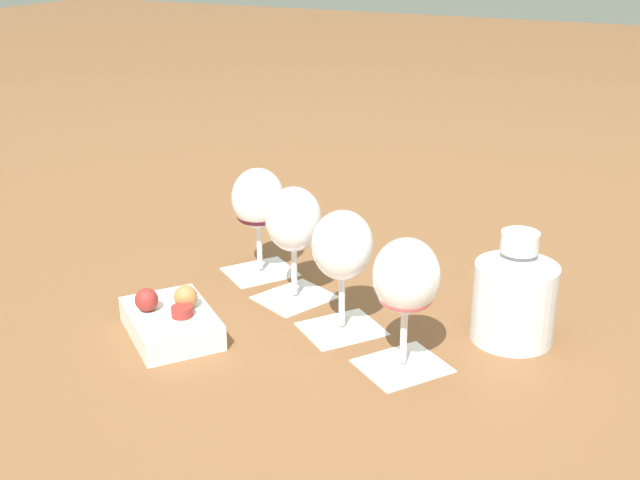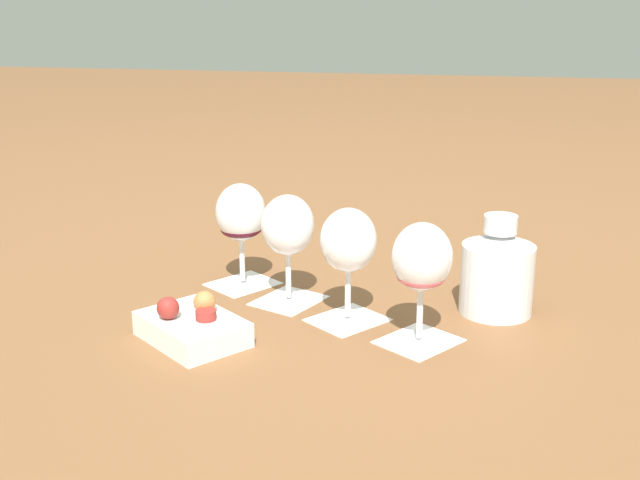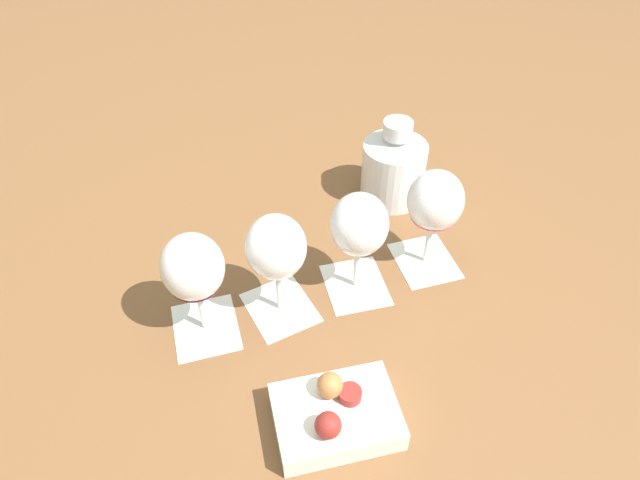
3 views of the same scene
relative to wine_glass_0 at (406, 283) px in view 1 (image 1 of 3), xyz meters
The scene contains 11 objects.
ground_plane 0.22m from the wine_glass_0, 29.89° to the right, with size 8.00×8.00×0.00m, color brown.
tasting_card_0 0.12m from the wine_glass_0, behind, with size 0.14×0.14×0.00m.
tasting_card_1 0.17m from the wine_glass_0, 26.49° to the right, with size 0.14×0.14×0.00m.
tasting_card_2 0.28m from the wine_glass_0, 27.87° to the right, with size 0.12×0.13×0.00m.
tasting_card_3 0.38m from the wine_glass_0, 29.07° to the right, with size 0.14×0.14×0.00m.
wine_glass_0 is the anchor object (origin of this frame).
wine_glass_1 0.13m from the wine_glass_0, 26.49° to the right, with size 0.08×0.08×0.17m.
wine_glass_2 0.25m from the wine_glass_0, 27.87° to the right, with size 0.08×0.08×0.17m.
wine_glass_3 0.36m from the wine_glass_0, 29.07° to the right, with size 0.08×0.08×0.17m.
ceramic_vase 0.18m from the wine_glass_0, 127.52° to the right, with size 0.11×0.11×0.16m.
snack_dish 0.34m from the wine_glass_0, 11.22° to the left, with size 0.19×0.18×0.07m.
Camera 1 is at (-0.47, 0.95, 0.53)m, focal length 45.00 mm.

